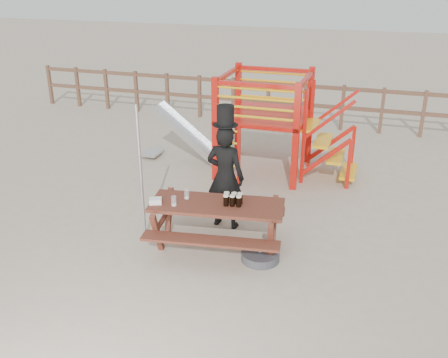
# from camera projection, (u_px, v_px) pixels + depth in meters

# --- Properties ---
(ground) EXTENTS (60.00, 60.00, 0.00)m
(ground) POSITION_uv_depth(u_px,v_px,m) (194.00, 252.00, 7.62)
(ground) COLOR #B7A48F
(ground) RESTS_ON ground
(back_fence) EXTENTS (15.09, 0.09, 1.20)m
(back_fence) POSITION_uv_depth(u_px,v_px,m) (286.00, 98.00, 13.46)
(back_fence) COLOR brown
(back_fence) RESTS_ON ground
(playground_fort) EXTENTS (4.71, 1.84, 2.10)m
(playground_fort) POSITION_uv_depth(u_px,v_px,m) (261.00, 121.00, 10.30)
(playground_fort) COLOR red
(playground_fort) RESTS_ON ground
(picnic_table) EXTENTS (2.16, 1.64, 0.77)m
(picnic_table) POSITION_uv_depth(u_px,v_px,m) (217.00, 221.00, 7.54)
(picnic_table) COLOR brown
(picnic_table) RESTS_ON ground
(man_with_hat) EXTENTS (0.67, 0.47, 2.07)m
(man_with_hat) POSITION_uv_depth(u_px,v_px,m) (225.00, 174.00, 8.07)
(man_with_hat) COLOR black
(man_with_hat) RESTS_ON ground
(metal_pole) EXTENTS (0.05, 0.05, 2.19)m
(metal_pole) POSITION_uv_depth(u_px,v_px,m) (141.00, 174.00, 7.62)
(metal_pole) COLOR #B2B2B7
(metal_pole) RESTS_ON ground
(parasol_base) EXTENTS (0.57, 0.57, 0.24)m
(parasol_base) POSITION_uv_depth(u_px,v_px,m) (260.00, 256.00, 7.40)
(parasol_base) COLOR #3A3A3F
(parasol_base) RESTS_ON ground
(paper_bag) EXTENTS (0.22, 0.20, 0.08)m
(paper_bag) POSITION_uv_depth(u_px,v_px,m) (155.00, 201.00, 7.42)
(paper_bag) COLOR white
(paper_bag) RESTS_ON picnic_table
(stout_pints) EXTENTS (0.29, 0.21, 0.17)m
(stout_pints) POSITION_uv_depth(u_px,v_px,m) (233.00, 199.00, 7.36)
(stout_pints) COLOR black
(stout_pints) RESTS_ON picnic_table
(empty_glasses) EXTENTS (0.17, 0.36, 0.15)m
(empty_glasses) POSITION_uv_depth(u_px,v_px,m) (180.00, 198.00, 7.45)
(empty_glasses) COLOR silver
(empty_glasses) RESTS_ON picnic_table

